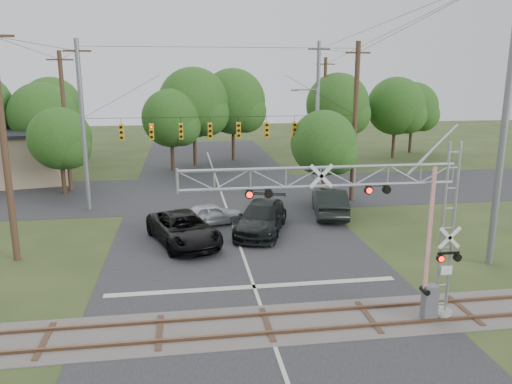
{
  "coord_description": "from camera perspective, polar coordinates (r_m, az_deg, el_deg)",
  "views": [
    {
      "loc": [
        -2.94,
        -14.87,
        9.23
      ],
      "look_at": [
        0.38,
        7.5,
        3.88
      ],
      "focal_mm": 35.0,
      "sensor_mm": 36.0,
      "label": 1
    }
  ],
  "objects": [
    {
      "name": "sedan_silver",
      "position": [
        31.41,
        -5.08,
        -2.52
      ],
      "size": [
        4.3,
        2.58,
        1.37
      ],
      "primitive_type": "imported",
      "rotation": [
        0.0,
        0.0,
        1.82
      ],
      "color": "#B4B8BC",
      "rests_on": "ground"
    },
    {
      "name": "railroad_track",
      "position": [
        19.44,
        1.31,
        -14.92
      ],
      "size": [
        90.0,
        3.2,
        0.17
      ],
      "color": "#544F48",
      "rests_on": "ground"
    },
    {
      "name": "suv_dark",
      "position": [
        33.61,
        8.41,
        -1.12
      ],
      "size": [
        2.95,
        5.92,
        1.86
      ],
      "primitive_type": "imported",
      "rotation": [
        0.0,
        0.0,
        2.96
      ],
      "color": "black",
      "rests_on": "ground"
    },
    {
      "name": "road_main",
      "position": [
        26.69,
        -1.62,
        -6.9
      ],
      "size": [
        14.0,
        90.0,
        0.02
      ],
      "primitive_type": "cube",
      "color": "#252527",
      "rests_on": "ground"
    },
    {
      "name": "road_cross",
      "position": [
        40.06,
        -4.02,
        -0.02
      ],
      "size": [
        90.0,
        12.0,
        0.02
      ],
      "primitive_type": "cube",
      "color": "#252527",
      "rests_on": "ground"
    },
    {
      "name": "streetlight",
      "position": [
        41.79,
        6.6,
        6.84
      ],
      "size": [
        2.18,
        0.23,
        8.19
      ],
      "color": "slate",
      "rests_on": "ground"
    },
    {
      "name": "utility_poles",
      "position": [
        36.55,
        0.16,
        8.56
      ],
      "size": [
        26.09,
        30.17,
        14.51
      ],
      "color": "#462E20",
      "rests_on": "ground"
    },
    {
      "name": "car_dark",
      "position": [
        29.73,
        0.62,
        -2.97
      ],
      "size": [
        4.39,
        6.64,
        1.79
      ],
      "primitive_type": "imported",
      "rotation": [
        0.0,
        0.0,
        -0.33
      ],
      "color": "black",
      "rests_on": "ground"
    },
    {
      "name": "pickup_black",
      "position": [
        28.06,
        -8.28,
        -4.19
      ],
      "size": [
        4.67,
        6.76,
        1.72
      ],
      "primitive_type": "imported",
      "rotation": [
        0.0,
        0.0,
        0.32
      ],
      "color": "black",
      "rests_on": "ground"
    },
    {
      "name": "crossing_gantry",
      "position": [
        18.49,
        13.04,
        -2.62
      ],
      "size": [
        10.43,
        0.88,
        6.87
      ],
      "color": "gray",
      "rests_on": "ground"
    },
    {
      "name": "ground",
      "position": [
        17.75,
        2.45,
        -18.03
      ],
      "size": [
        160.0,
        160.0,
        0.0
      ],
      "primitive_type": "plane",
      "color": "#2E3B1B",
      "rests_on": "ground"
    },
    {
      "name": "traffic_signal_span",
      "position": [
        35.26,
        -2.25,
        7.52
      ],
      "size": [
        19.34,
        0.36,
        11.5
      ],
      "color": "slate",
      "rests_on": "ground"
    },
    {
      "name": "treeline",
      "position": [
        51.15,
        -5.75,
        9.43
      ],
      "size": [
        52.18,
        27.45,
        9.98
      ],
      "color": "#3D291B",
      "rests_on": "ground"
    }
  ]
}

